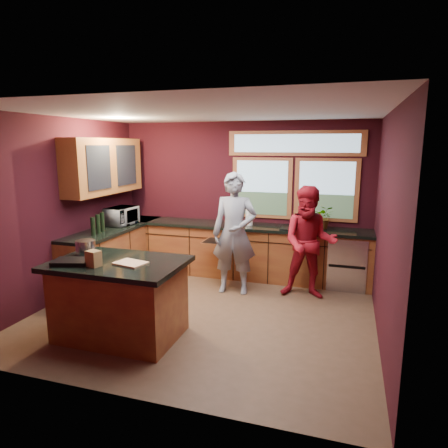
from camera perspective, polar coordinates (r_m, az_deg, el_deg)
The scene contains 14 objects.
floor at distance 5.69m, azimuth -2.71°, elevation -12.53°, with size 4.50×4.50×0.00m, color brown.
room_shell at distance 5.76m, azimuth -7.38°, elevation 6.22°, with size 4.52×4.02×2.71m.
back_counter at distance 7.02m, azimuth 3.57°, elevation -3.89°, with size 4.50×0.64×0.93m.
left_counter at distance 7.10m, azimuth -15.29°, elevation -4.09°, with size 0.64×2.30×0.93m.
island at distance 5.04m, azimuth -14.66°, elevation -10.27°, with size 1.55×1.05×0.95m.
person_grey at distance 6.17m, azimuth 1.51°, elevation -1.37°, with size 0.69×0.45×1.89m, color slate.
person_red at distance 6.12m, azimuth 12.08°, elevation -2.63°, with size 0.83×0.65×1.71m, color maroon.
microwave at distance 7.13m, azimuth -14.42°, elevation 1.11°, with size 0.56×0.38×0.31m, color #999999.
potted_plant at distance 6.75m, azimuth 14.00°, elevation 0.93°, with size 0.35×0.30×0.39m, color #999999.
paper_towel at distance 6.89m, azimuth 3.62°, elevation 0.99°, with size 0.12×0.12×0.28m, color white.
cutting_board at distance 4.74m, azimuth -13.21°, elevation -5.47°, with size 0.35×0.25×0.02m, color tan.
stock_pot at distance 5.29m, azimuth -19.17°, elevation -3.17°, with size 0.24×0.24×0.18m, color #B0B0B5.
paper_bag at distance 4.75m, azimuth -18.13°, elevation -4.71°, with size 0.15×0.12×0.18m, color brown.
black_tray at distance 4.94m, azimuth -20.93°, elevation -5.06°, with size 0.40×0.28×0.05m, color black.
Camera 1 is at (1.81, -4.89, 2.29)m, focal length 32.00 mm.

